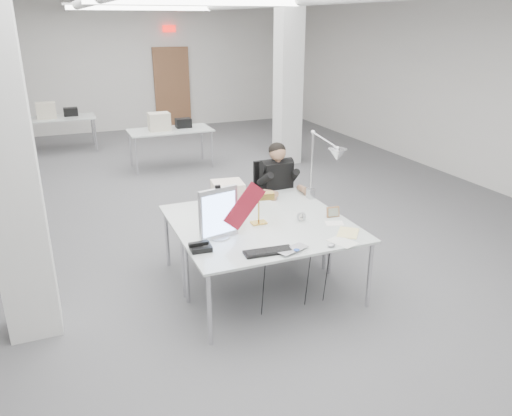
{
  "coord_description": "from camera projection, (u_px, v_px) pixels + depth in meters",
  "views": [
    {
      "loc": [
        -1.91,
        -6.57,
        2.77
      ],
      "look_at": [
        -0.03,
        -2.0,
        0.9
      ],
      "focal_mm": 35.0,
      "sensor_mm": 36.0,
      "label": 1
    }
  ],
  "objects": [
    {
      "name": "picture_frame_left",
      "position": [
        208.0,
        230.0,
        4.95
      ],
      "size": [
        0.16,
        0.04,
        0.12
      ],
      "primitive_type": "cube",
      "rotation": [
        -0.21,
        0.0,
        -0.03
      ],
      "color": "olive",
      "rests_on": "desk_main"
    },
    {
      "name": "bg_desk_a",
      "position": [
        170.0,
        130.0,
        9.75
      ],
      "size": [
        1.6,
        0.8,
        0.02
      ],
      "primitive_type": "cube",
      "color": "silver",
      "rests_on": "room_shell"
    },
    {
      "name": "mouse",
      "position": [
        331.0,
        245.0,
        4.71
      ],
      "size": [
        0.09,
        0.06,
        0.03
      ],
      "primitive_type": "ellipsoid",
      "rotation": [
        0.0,
        0.0,
        -0.07
      ],
      "color": "#A7A7AC",
      "rests_on": "desk_main"
    },
    {
      "name": "laptop",
      "position": [
        296.0,
        251.0,
        4.6
      ],
      "size": [
        0.37,
        0.3,
        0.03
      ],
      "primitive_type": "imported",
      "rotation": [
        0.0,
        0.0,
        0.35
      ],
      "color": "#B4B3B8",
      "rests_on": "desk_main"
    },
    {
      "name": "keyboard",
      "position": [
        269.0,
        252.0,
        4.6
      ],
      "size": [
        0.47,
        0.19,
        0.02
      ],
      "primitive_type": "cube",
      "rotation": [
        0.0,
        0.0,
        -0.08
      ],
      "color": "black",
      "rests_on": "desk_main"
    },
    {
      "name": "paper_stack_a",
      "position": [
        343.0,
        242.0,
        4.82
      ],
      "size": [
        0.26,
        0.31,
        0.01
      ],
      "primitive_type": "cube",
      "rotation": [
        0.0,
        0.0,
        0.33
      ],
      "color": "silver",
      "rests_on": "desk_main"
    },
    {
      "name": "seated_person",
      "position": [
        277.0,
        177.0,
        6.32
      ],
      "size": [
        0.5,
        0.61,
        0.89
      ],
      "primitive_type": null,
      "rotation": [
        0.0,
        0.0,
        0.04
      ],
      "color": "black",
      "rests_on": "office_chair"
    },
    {
      "name": "office_chair",
      "position": [
        275.0,
        203.0,
        6.5
      ],
      "size": [
        0.53,
        0.53,
        1.05
      ],
      "primitive_type": null,
      "rotation": [
        0.0,
        0.0,
        0.04
      ],
      "color": "black",
      "rests_on": "room_shell"
    },
    {
      "name": "room_shell",
      "position": [
        202.0,
        103.0,
        6.87
      ],
      "size": [
        10.04,
        14.04,
        3.24
      ],
      "color": "#535355",
      "rests_on": "ground"
    },
    {
      "name": "desk_clock",
      "position": [
        301.0,
        216.0,
        5.32
      ],
      "size": [
        0.1,
        0.06,
        0.09
      ],
      "primitive_type": "cylinder",
      "rotation": [
        1.57,
        0.0,
        -0.36
      ],
      "color": "#B3B3B8",
      "rests_on": "desk_main"
    },
    {
      "name": "picture_frame_right",
      "position": [
        333.0,
        212.0,
        5.42
      ],
      "size": [
        0.15,
        0.05,
        0.12
      ],
      "primitive_type": "cube",
      "rotation": [
        -0.21,
        0.0,
        -0.12
      ],
      "color": "#AD754A",
      "rests_on": "desk_main"
    },
    {
      "name": "bg_desk_b",
      "position": [
        57.0,
        118.0,
        10.94
      ],
      "size": [
        1.6,
        0.8,
        0.02
      ],
      "primitive_type": "cube",
      "color": "silver",
      "rests_on": "room_shell"
    },
    {
      "name": "architect_lamp",
      "position": [
        322.0,
        170.0,
        5.64
      ],
      "size": [
        0.36,
        0.68,
        0.83
      ],
      "primitive_type": null,
      "rotation": [
        0.0,
        0.0,
        -0.23
      ],
      "color": "silver",
      "rests_on": "desk_second"
    },
    {
      "name": "beige_monitor",
      "position": [
        228.0,
        196.0,
        5.61
      ],
      "size": [
        0.37,
        0.36,
        0.32
      ],
      "primitive_type": "cube",
      "rotation": [
        0.0,
        0.0,
        -0.12
      ],
      "color": "beige",
      "rests_on": "desk_second"
    },
    {
      "name": "desk_main",
      "position": [
        278.0,
        239.0,
        4.92
      ],
      "size": [
        1.8,
        0.9,
        0.02
      ],
      "primitive_type": "cube",
      "color": "silver",
      "rests_on": "room_shell"
    },
    {
      "name": "paper_stack_b",
      "position": [
        348.0,
        233.0,
        5.02
      ],
      "size": [
        0.33,
        0.34,
        0.01
      ],
      "primitive_type": "cube",
      "rotation": [
        0.0,
        0.0,
        -0.68
      ],
      "color": "#F0DD8F",
      "rests_on": "desk_main"
    },
    {
      "name": "desk_phone",
      "position": [
        201.0,
        248.0,
        4.65
      ],
      "size": [
        0.21,
        0.19,
        0.05
      ],
      "primitive_type": "cube",
      "rotation": [
        0.0,
        0.0,
        -0.07
      ],
      "color": "black",
      "rests_on": "desk_main"
    },
    {
      "name": "bankers_lamp",
      "position": [
        259.0,
        210.0,
        5.21
      ],
      "size": [
        0.29,
        0.15,
        0.31
      ],
      "primitive_type": null,
      "rotation": [
        0.0,
        0.0,
        -0.17
      ],
      "color": "gold",
      "rests_on": "desk_main"
    },
    {
      "name": "pennant",
      "position": [
        245.0,
        206.0,
        4.87
      ],
      "size": [
        0.45,
        0.03,
        0.49
      ],
      "primitive_type": "cube",
      "rotation": [
        0.0,
        -0.87,
        0.03
      ],
      "color": "maroon",
      "rests_on": "monitor"
    },
    {
      "name": "monitor",
      "position": [
        218.0,
        213.0,
        4.82
      ],
      "size": [
        0.42,
        0.13,
        0.52
      ],
      "primitive_type": "cube",
      "rotation": [
        0.0,
        0.0,
        0.22
      ],
      "color": "silver",
      "rests_on": "desk_main"
    },
    {
      "name": "desk_second",
      "position": [
        245.0,
        209.0,
        5.7
      ],
      "size": [
        1.8,
        0.9,
        0.02
      ],
      "primitive_type": "cube",
      "color": "silver",
      "rests_on": "room_shell"
    },
    {
      "name": "paper_stack_c",
      "position": [
        334.0,
        223.0,
        5.26
      ],
      "size": [
        0.22,
        0.19,
        0.01
      ],
      "primitive_type": "cube",
      "rotation": [
        0.0,
        0.0,
        -0.35
      ],
      "color": "white",
      "rests_on": "desk_main"
    }
  ]
}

